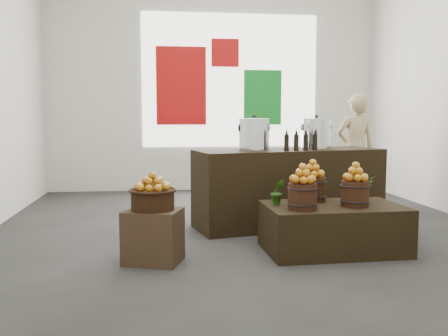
{
  "coord_description": "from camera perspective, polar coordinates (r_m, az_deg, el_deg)",
  "views": [
    {
      "loc": [
        -1.0,
        -5.66,
        1.35
      ],
      "look_at": [
        -0.32,
        -0.4,
        0.8
      ],
      "focal_mm": 40.0,
      "sensor_mm": 36.0,
      "label": 1
    }
  ],
  "objects": [
    {
      "name": "deco_green_right",
      "position": [
        9.33,
        4.43,
        8.04
      ],
      "size": [
        0.7,
        0.04,
        1.0
      ],
      "primitive_type": "cube",
      "color": "#137D24",
      "rests_on": "back_wall"
    },
    {
      "name": "apples_in_basket",
      "position": [
        4.6,
        -8.18,
        -1.52
      ],
      "size": [
        0.31,
        0.31,
        0.17
      ],
      "primitive_type": null,
      "color": "#960407",
      "rests_on": "wicker_basket"
    },
    {
      "name": "stock_pot_left",
      "position": [
        5.95,
        3.44,
        3.75
      ],
      "size": [
        0.36,
        0.36,
        0.36
      ],
      "primitive_type": "cylinder",
      "color": "silver",
      "rests_on": "counter"
    },
    {
      "name": "display_table",
      "position": [
        5.14,
        12.36,
        -6.73
      ],
      "size": [
        1.38,
        0.87,
        0.47
      ],
      "primitive_type": "cube",
      "rotation": [
        0.0,
        0.0,
        0.03
      ],
      "color": "black",
      "rests_on": "ground"
    },
    {
      "name": "back_wall",
      "position": [
        9.23,
        -1.15,
        9.95
      ],
      "size": [
        6.0,
        0.04,
        4.0
      ],
      "primitive_type": "cube",
      "color": "silver",
      "rests_on": "ground"
    },
    {
      "name": "herb_garnish_left",
      "position": [
        5.01,
        6.17,
        -2.73
      ],
      "size": [
        0.14,
        0.12,
        0.26
      ],
      "primitive_type": "imported",
      "rotation": [
        0.0,
        0.0,
        0.02
      ],
      "color": "#225912",
      "rests_on": "display_table"
    },
    {
      "name": "shopper",
      "position": [
        7.9,
        14.78,
        2.06
      ],
      "size": [
        0.63,
        0.42,
        1.69
      ],
      "primitive_type": "imported",
      "rotation": [
        0.0,
        0.0,
        3.17
      ],
      "color": "tan",
      "rests_on": "ground"
    },
    {
      "name": "apples_in_bucket_front_left",
      "position": [
        4.74,
        8.98,
        -0.66
      ],
      "size": [
        0.2,
        0.2,
        0.18
      ],
      "primitive_type": null,
      "color": "#960407",
      "rests_on": "apple_bucket_front_left"
    },
    {
      "name": "counter",
      "position": [
        6.21,
        7.43,
        -2.24
      ],
      "size": [
        2.42,
        1.21,
        0.95
      ],
      "primitive_type": "cube",
      "rotation": [
        0.0,
        0.0,
        0.21
      ],
      "color": "black",
      "rests_on": "ground"
    },
    {
      "name": "crate",
      "position": [
        4.69,
        -8.09,
        -7.72
      ],
      "size": [
        0.6,
        0.54,
        0.5
      ],
      "primitive_type": "cube",
      "rotation": [
        0.0,
        0.0,
        -0.32
      ],
      "color": "#443320",
      "rests_on": "ground"
    },
    {
      "name": "apple_bucket_rear",
      "position": [
        5.26,
        10.08,
        -2.41
      ],
      "size": [
        0.27,
        0.27,
        0.25
      ],
      "primitive_type": "cylinder",
      "color": "#361D0E",
      "rests_on": "display_table"
    },
    {
      "name": "oil_cruets",
      "position": [
        5.95,
        8.52,
        3.23
      ],
      "size": [
        0.34,
        0.13,
        0.26
      ],
      "primitive_type": null,
      "rotation": [
        0.0,
        0.0,
        0.21
      ],
      "color": "black",
      "rests_on": "counter"
    },
    {
      "name": "stock_pot_center",
      "position": [
        6.33,
        10.48,
        3.78
      ],
      "size": [
        0.36,
        0.36,
        0.36
      ],
      "primitive_type": "cylinder",
      "color": "silver",
      "rests_on": "counter"
    },
    {
      "name": "deco_red_left",
      "position": [
        9.15,
        -4.91,
        9.34
      ],
      "size": [
        0.9,
        0.04,
        1.4
      ],
      "primitive_type": "cube",
      "color": "#AF0D0D",
      "rests_on": "back_wall"
    },
    {
      "name": "herb_garnish_right",
      "position": [
        5.4,
        15.51,
        -2.26
      ],
      "size": [
        0.3,
        0.28,
        0.26
      ],
      "primitive_type": "imported",
      "rotation": [
        0.0,
        0.0,
        0.4
      ],
      "color": "#225912",
      "rests_on": "display_table"
    },
    {
      "name": "apple_bucket_front_right",
      "position": [
        5.05,
        14.75,
        -2.86
      ],
      "size": [
        0.27,
        0.27,
        0.25
      ],
      "primitive_type": "cylinder",
      "color": "#361D0E",
      "rests_on": "display_table"
    },
    {
      "name": "wicker_basket",
      "position": [
        4.62,
        -8.15,
        -3.65
      ],
      "size": [
        0.4,
        0.4,
        0.18
      ],
      "primitive_type": "cylinder",
      "color": "black",
      "rests_on": "crate"
    },
    {
      "name": "apples_in_bucket_front_right",
      "position": [
        5.02,
        14.82,
        -0.42
      ],
      "size": [
        0.2,
        0.2,
        0.18
      ],
      "primitive_type": null,
      "color": "#960407",
      "rests_on": "apple_bucket_front_right"
    },
    {
      "name": "apple_bucket_front_left",
      "position": [
        4.77,
        8.94,
        -3.24
      ],
      "size": [
        0.27,
        0.27,
        0.25
      ],
      "primitive_type": "cylinder",
      "color": "#361D0E",
      "rests_on": "display_table"
    },
    {
      "name": "back_opening",
      "position": [
        9.25,
        0.74,
        9.94
      ],
      "size": [
        3.2,
        0.02,
        2.4
      ],
      "primitive_type": "cube",
      "color": "white",
      "rests_on": "back_wall"
    },
    {
      "name": "apples_in_bucket_rear",
      "position": [
        5.24,
        10.12,
        -0.06
      ],
      "size": [
        0.2,
        0.2,
        0.18
      ],
      "primitive_type": null,
      "color": "#960407",
      "rests_on": "apple_bucket_rear"
    },
    {
      "name": "ground",
      "position": [
        5.9,
        2.61,
        -7.31
      ],
      "size": [
        7.0,
        7.0,
        0.0
      ],
      "primitive_type": "plane",
      "color": "#333331",
      "rests_on": "ground"
    },
    {
      "name": "deco_red_upper",
      "position": [
        9.28,
        0.12,
        13.03
      ],
      "size": [
        0.5,
        0.04,
        0.5
      ],
      "primitive_type": "cube",
      "color": "#AF0D0D",
      "rests_on": "back_wall"
    }
  ]
}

